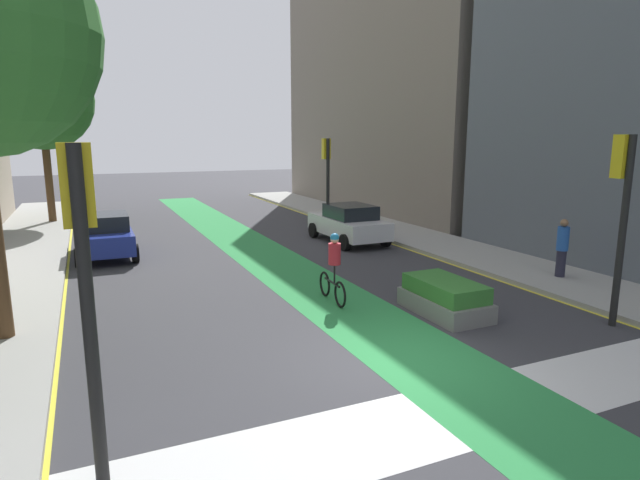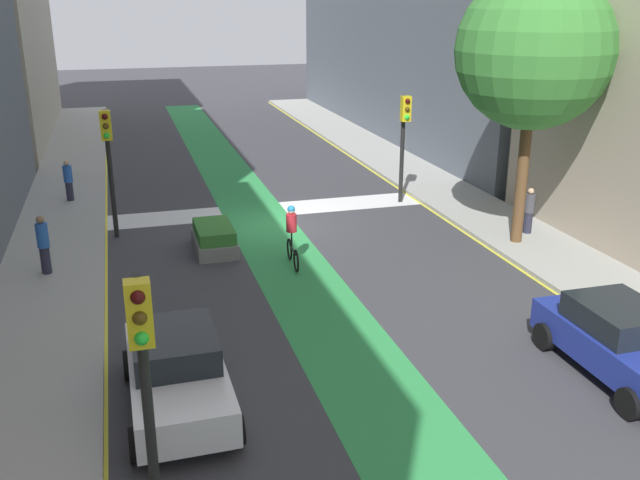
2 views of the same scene
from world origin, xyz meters
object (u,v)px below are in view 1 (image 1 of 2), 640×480
at_px(cyclist_in_lane, 334,266).
at_px(street_tree_far, 41,100).
at_px(car_white_right_far, 349,223).
at_px(traffic_signal_far_right, 327,166).
at_px(median_planter, 445,298).
at_px(pedestrian_sidewalk_right_a, 562,247).
at_px(traffic_signal_near_right, 622,194).
at_px(traffic_signal_near_left, 83,253).
at_px(car_blue_left_far, 105,235).

height_order(cyclist_in_lane, street_tree_far, street_tree_far).
bearing_deg(street_tree_far, car_white_right_far, -41.74).
height_order(traffic_signal_far_right, median_planter, traffic_signal_far_right).
xyz_separation_m(pedestrian_sidewalk_right_a, street_tree_far, (-14.43, 18.11, 5.00)).
bearing_deg(street_tree_far, traffic_signal_far_right, -29.10).
bearing_deg(median_planter, pedestrian_sidewalk_right_a, 11.21).
bearing_deg(traffic_signal_far_right, cyclist_in_lane, -114.00).
distance_m(traffic_signal_near_right, car_white_right_far, 11.35).
xyz_separation_m(traffic_signal_far_right, street_tree_far, (-12.01, 6.68, 3.08)).
relative_size(traffic_signal_near_left, car_white_right_far, 0.99).
bearing_deg(median_planter, street_tree_far, 116.28).
distance_m(traffic_signal_far_right, pedestrian_sidewalk_right_a, 11.84).
relative_size(car_white_right_far, cyclist_in_lane, 2.27).
distance_m(pedestrian_sidewalk_right_a, street_tree_far, 23.69).
xyz_separation_m(traffic_signal_near_left, street_tree_far, (-1.55, 22.59, 3.10)).
bearing_deg(traffic_signal_near_left, traffic_signal_far_right, 56.68).
bearing_deg(traffic_signal_near_left, median_planter, 23.90).
distance_m(traffic_signal_near_right, median_planter, 4.53).
xyz_separation_m(traffic_signal_far_right, pedestrian_sidewalk_right_a, (2.42, -11.43, -1.92)).
xyz_separation_m(car_white_right_far, street_tree_far, (-11.39, 10.16, 5.24)).
distance_m(traffic_signal_near_left, street_tree_far, 22.86).
bearing_deg(pedestrian_sidewalk_right_a, traffic_signal_near_left, -160.81).
bearing_deg(cyclist_in_lane, street_tree_far, 113.10).
relative_size(car_white_right_far, car_blue_left_far, 1.00).
bearing_deg(traffic_signal_near_right, street_tree_far, 120.38).
bearing_deg(traffic_signal_far_right, car_blue_left_far, -167.46).
bearing_deg(cyclist_in_lane, median_planter, -42.34).
height_order(traffic_signal_far_right, car_blue_left_far, traffic_signal_far_right).
xyz_separation_m(street_tree_far, median_planter, (9.43, -19.10, -5.64)).
xyz_separation_m(car_white_right_far, pedestrian_sidewalk_right_a, (3.04, -7.95, 0.24)).
xyz_separation_m(traffic_signal_near_right, car_blue_left_far, (-10.32, 12.36, -2.22)).
xyz_separation_m(traffic_signal_near_left, car_blue_left_far, (0.58, 13.71, -2.14)).
xyz_separation_m(traffic_signal_far_right, cyclist_in_lane, (-4.68, -10.50, -1.99)).
xyz_separation_m(traffic_signal_near_right, traffic_signal_far_right, (-0.44, 14.55, -0.06)).
height_order(car_white_right_far, pedestrian_sidewalk_right_a, pedestrian_sidewalk_right_a).
distance_m(traffic_signal_far_right, car_blue_left_far, 10.35).
bearing_deg(traffic_signal_near_right, traffic_signal_near_left, -172.91).
bearing_deg(street_tree_far, median_planter, -63.72).
height_order(car_blue_left_far, pedestrian_sidewalk_right_a, pedestrian_sidewalk_right_a).
height_order(car_white_right_far, car_blue_left_far, same).
bearing_deg(cyclist_in_lane, car_blue_left_far, 122.06).
xyz_separation_m(traffic_signal_near_right, cyclist_in_lane, (-5.12, 4.05, -2.05)).
distance_m(traffic_signal_near_right, street_tree_far, 24.80).
bearing_deg(traffic_signal_near_left, traffic_signal_near_right, 7.09).
relative_size(traffic_signal_near_right, pedestrian_sidewalk_right_a, 2.48).
bearing_deg(pedestrian_sidewalk_right_a, traffic_signal_far_right, 101.98).
bearing_deg(car_white_right_far, pedestrian_sidewalk_right_a, -69.04).
distance_m(car_blue_left_far, cyclist_in_lane, 9.80).
relative_size(traffic_signal_near_right, traffic_signal_far_right, 1.02).
height_order(traffic_signal_near_right, cyclist_in_lane, traffic_signal_near_right).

